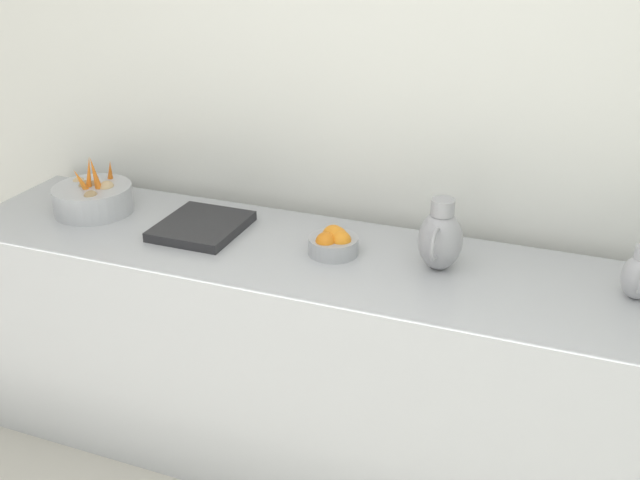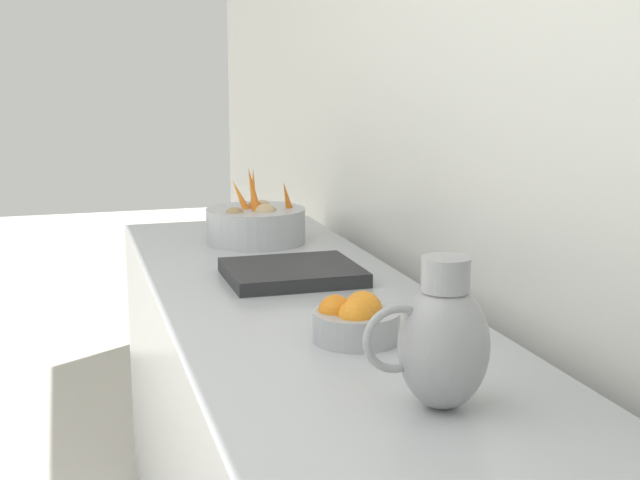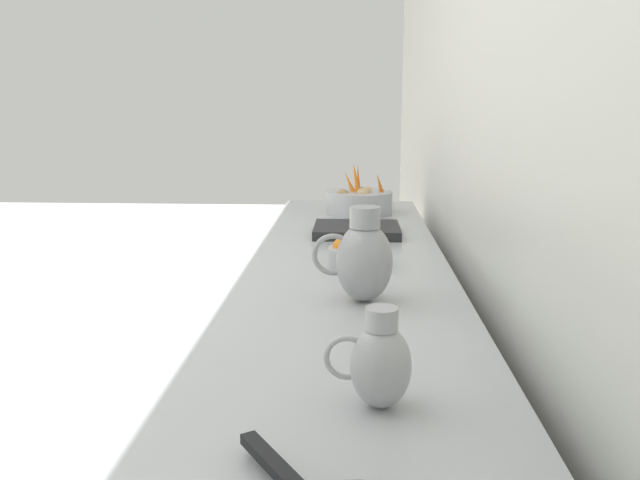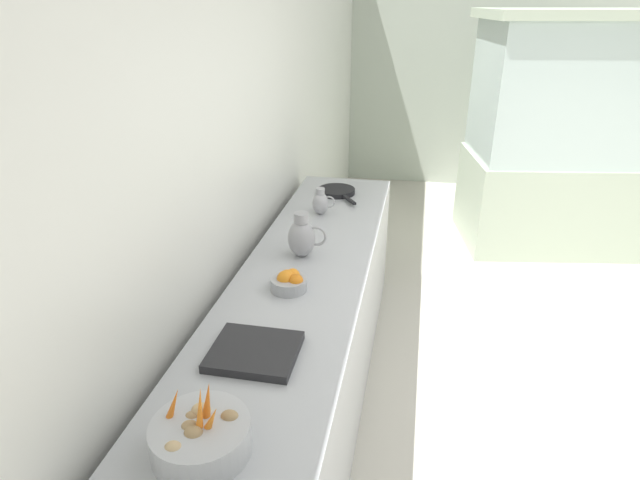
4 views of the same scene
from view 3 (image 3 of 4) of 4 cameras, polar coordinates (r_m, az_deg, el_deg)
tile_wall_left at (r=1.48m, az=20.22°, el=14.06°), size 0.10×7.94×3.00m
prep_counter at (r=2.14m, az=2.18°, el=-15.19°), size 0.66×3.24×0.90m
vegetable_colander at (r=3.14m, az=3.39°, el=3.31°), size 0.31×0.31×0.24m
orange_bowl at (r=2.13m, az=3.05°, el=-1.14°), size 0.18×0.18×0.10m
metal_pitcher_tall at (r=1.75m, az=3.74°, el=-1.65°), size 0.21×0.15×0.25m
metal_pitcher_short at (r=1.16m, az=5.14°, el=-10.44°), size 0.15×0.11×0.18m
counter_sink_basin at (r=2.66m, az=3.17°, el=0.88°), size 0.34×0.30×0.04m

